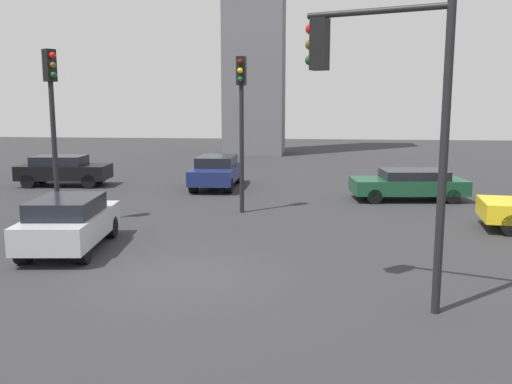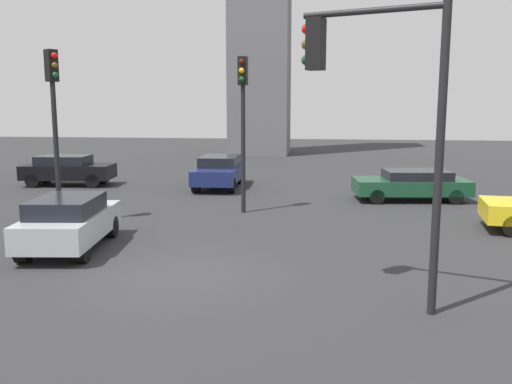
# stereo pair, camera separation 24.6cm
# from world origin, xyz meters

# --- Properties ---
(ground_plane) EXTENTS (100.38, 100.38, 0.00)m
(ground_plane) POSITION_xyz_m (0.00, 0.00, 0.00)
(ground_plane) COLOR #2D2D30
(traffic_light_0) EXTENTS (2.66, 1.14, 5.97)m
(traffic_light_0) POSITION_xyz_m (4.32, -1.28, 4.16)
(traffic_light_0) COLOR black
(traffic_light_0) RESTS_ON ground_plane
(traffic_light_1) EXTENTS (0.49, 0.44, 5.65)m
(traffic_light_1) POSITION_xyz_m (-5.29, 4.79, 3.91)
(traffic_light_1) COLOR black
(traffic_light_1) RESTS_ON ground_plane
(traffic_light_2) EXTENTS (0.34, 0.47, 5.61)m
(traffic_light_2) POSITION_xyz_m (0.40, 7.59, 3.88)
(traffic_light_2) COLOR black
(traffic_light_2) RESTS_ON ground_plane
(car_0) EXTENTS (4.41, 2.24, 1.47)m
(car_0) POSITION_xyz_m (-9.12, 13.19, 0.78)
(car_0) COLOR black
(car_0) RESTS_ON ground_plane
(car_1) EXTENTS (4.78, 2.50, 1.26)m
(car_1) POSITION_xyz_m (6.95, 10.96, 0.68)
(car_1) COLOR #19472D
(car_1) RESTS_ON ground_plane
(car_2) EXTENTS (2.03, 4.60, 1.50)m
(car_2) POSITION_xyz_m (-1.61, 13.42, 0.80)
(car_2) COLOR navy
(car_2) RESTS_ON ground_plane
(car_4) EXTENTS (2.22, 4.12, 1.48)m
(car_4) POSITION_xyz_m (-3.56, 1.90, 0.78)
(car_4) COLOR #ADB2B7
(car_4) RESTS_ON ground_plane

